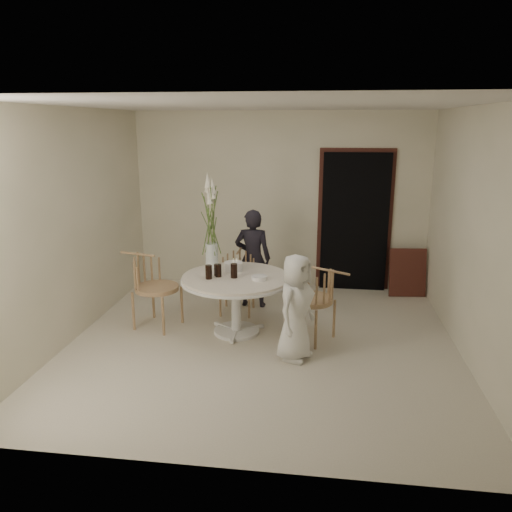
# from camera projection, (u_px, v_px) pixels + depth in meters

# --- Properties ---
(ground) EXTENTS (4.50, 4.50, 0.00)m
(ground) POSITION_uv_depth(u_px,v_px,m) (262.00, 342.00, 5.91)
(ground) COLOR beige
(ground) RESTS_ON ground
(room_shell) EXTENTS (4.50, 4.50, 4.50)m
(room_shell) POSITION_uv_depth(u_px,v_px,m) (263.00, 207.00, 5.49)
(room_shell) COLOR silver
(room_shell) RESTS_ON ground
(doorway) EXTENTS (1.00, 0.10, 2.10)m
(doorway) POSITION_uv_depth(u_px,v_px,m) (355.00, 223.00, 7.59)
(doorway) COLOR black
(doorway) RESTS_ON ground
(door_trim) EXTENTS (1.12, 0.03, 2.22)m
(door_trim) POSITION_uv_depth(u_px,v_px,m) (355.00, 218.00, 7.61)
(door_trim) COLOR #4F201B
(door_trim) RESTS_ON ground
(table) EXTENTS (1.33, 1.33, 0.73)m
(table) POSITION_uv_depth(u_px,v_px,m) (236.00, 285.00, 6.03)
(table) COLOR white
(table) RESTS_ON ground
(picture_frame) EXTENTS (0.56, 0.22, 0.72)m
(picture_frame) POSITION_uv_depth(u_px,v_px,m) (408.00, 273.00, 7.43)
(picture_frame) COLOR #4F201B
(picture_frame) RESTS_ON ground
(chair_far) EXTENTS (0.49, 0.52, 0.85)m
(chair_far) POSITION_uv_depth(u_px,v_px,m) (239.00, 271.00, 6.83)
(chair_far) COLOR tan
(chair_far) RESTS_ON ground
(chair_right) EXTENTS (0.69, 0.67, 0.92)m
(chair_right) POSITION_uv_depth(u_px,v_px,m) (320.00, 294.00, 5.79)
(chair_right) COLOR tan
(chair_right) RESTS_ON ground
(chair_left) EXTENTS (0.65, 0.62, 0.95)m
(chair_left) POSITION_uv_depth(u_px,v_px,m) (148.00, 279.00, 6.28)
(chair_left) COLOR tan
(chair_left) RESTS_ON ground
(girl) EXTENTS (0.51, 0.34, 1.38)m
(girl) POSITION_uv_depth(u_px,v_px,m) (253.00, 258.00, 6.94)
(girl) COLOR black
(girl) RESTS_ON ground
(boy) EXTENTS (0.59, 0.68, 1.18)m
(boy) POSITION_uv_depth(u_px,v_px,m) (296.00, 308.00, 5.37)
(boy) COLOR white
(boy) RESTS_ON ground
(birthday_cake) EXTENTS (0.23, 0.23, 0.16)m
(birthday_cake) POSITION_uv_depth(u_px,v_px,m) (233.00, 266.00, 6.21)
(birthday_cake) COLOR white
(birthday_cake) RESTS_ON table
(cola_tumbler_a) EXTENTS (0.08, 0.08, 0.14)m
(cola_tumbler_a) POSITION_uv_depth(u_px,v_px,m) (217.00, 270.00, 6.02)
(cola_tumbler_a) COLOR black
(cola_tumbler_a) RESTS_ON table
(cola_tumbler_b) EXTENTS (0.09, 0.09, 0.17)m
(cola_tumbler_b) POSITION_uv_depth(u_px,v_px,m) (234.00, 271.00, 5.93)
(cola_tumbler_b) COLOR black
(cola_tumbler_b) RESTS_ON table
(cola_tumbler_c) EXTENTS (0.10, 0.10, 0.17)m
(cola_tumbler_c) POSITION_uv_depth(u_px,v_px,m) (209.00, 272.00, 5.88)
(cola_tumbler_c) COLOR black
(cola_tumbler_c) RESTS_ON table
(cola_tumbler_d) EXTENTS (0.08, 0.08, 0.16)m
(cola_tumbler_d) POSITION_uv_depth(u_px,v_px,m) (218.00, 271.00, 5.96)
(cola_tumbler_d) COLOR black
(cola_tumbler_d) RESTS_ON table
(plate_stack) EXTENTS (0.24, 0.24, 0.05)m
(plate_stack) POSITION_uv_depth(u_px,v_px,m) (259.00, 278.00, 5.86)
(plate_stack) COLOR white
(plate_stack) RESTS_ON table
(flower_vase) EXTENTS (0.16, 0.16, 1.20)m
(flower_vase) POSITION_uv_depth(u_px,v_px,m) (211.00, 223.00, 6.27)
(flower_vase) COLOR white
(flower_vase) RESTS_ON table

